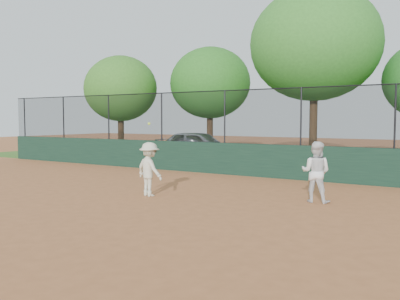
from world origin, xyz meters
The scene contains 10 objects.
ground centered at (0.00, 0.00, 0.00)m, with size 80.00×80.00×0.00m, color #A86136.
back_wall centered at (0.00, 6.00, 0.60)m, with size 26.00×0.20×1.20m, color #163223.
grass_strip centered at (0.00, 12.00, 0.00)m, with size 36.00×12.00×0.01m, color #2F571B.
parked_car centered at (-4.08, 9.77, 0.77)m, with size 1.81×4.50×1.53m, color #9EA3A7.
player_second centered at (4.26, 2.22, 0.77)m, with size 0.75×0.59×1.55m, color silver.
player_main centered at (0.13, 0.68, 0.74)m, with size 1.06×0.81×2.02m.
fence_assembly centered at (-0.03, 6.00, 2.24)m, with size 26.00×0.06×2.00m.
tree_0 centered at (-10.04, 10.66, 3.85)m, with size 4.39×3.99×5.76m.
tree_1 centered at (-5.30, 12.87, 4.13)m, with size 4.65×4.23×6.15m.
tree_2 centered at (1.22, 11.24, 5.49)m, with size 5.96×5.42×8.07m.
Camera 1 is at (7.78, -8.80, 2.11)m, focal length 40.00 mm.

